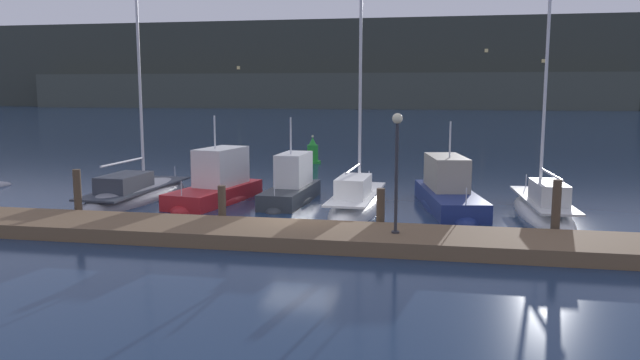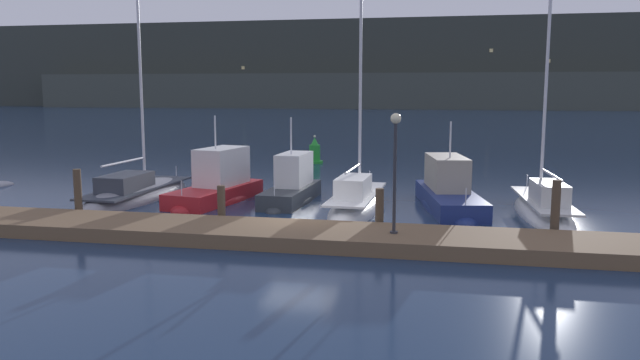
{
  "view_description": "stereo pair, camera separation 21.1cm",
  "coord_description": "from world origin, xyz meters",
  "px_view_note": "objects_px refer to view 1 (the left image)",
  "views": [
    {
      "loc": [
        4.66,
        -20.68,
        4.83
      ],
      "look_at": [
        0.0,
        3.53,
        1.2
      ],
      "focal_mm": 35.0,
      "sensor_mm": 36.0,
      "label": 1
    },
    {
      "loc": [
        4.86,
        -20.64,
        4.83
      ],
      "look_at": [
        0.0,
        3.53,
        1.2
      ],
      "focal_mm": 35.0,
      "sensor_mm": 36.0,
      "label": 2
    }
  ],
  "objects_px": {
    "motorboat_berth_2": "(216,192)",
    "motorboat_berth_3": "(291,193)",
    "channel_buoy": "(313,153)",
    "dock_lamppost": "(397,153)",
    "sailboat_berth_1": "(136,197)",
    "sailboat_berth_4": "(357,206)",
    "motorboat_berth_5": "(448,199)",
    "sailboat_berth_6": "(543,211)"
  },
  "relations": [
    {
      "from": "motorboat_berth_2",
      "to": "motorboat_berth_3",
      "type": "distance_m",
      "value": 3.25
    },
    {
      "from": "channel_buoy",
      "to": "dock_lamppost",
      "type": "relative_size",
      "value": 0.5
    },
    {
      "from": "sailboat_berth_1",
      "to": "sailboat_berth_4",
      "type": "xyz_separation_m",
      "value": [
        9.87,
        -0.65,
        0.06
      ]
    },
    {
      "from": "motorboat_berth_3",
      "to": "sailboat_berth_4",
      "type": "bearing_deg",
      "value": -23.08
    },
    {
      "from": "motorboat_berth_5",
      "to": "sailboat_berth_4",
      "type": "bearing_deg",
      "value": -161.2
    },
    {
      "from": "motorboat_berth_2",
      "to": "sailboat_berth_4",
      "type": "distance_m",
      "value": 6.27
    },
    {
      "from": "motorboat_berth_2",
      "to": "channel_buoy",
      "type": "bearing_deg",
      "value": 84.73
    },
    {
      "from": "dock_lamppost",
      "to": "sailboat_berth_6",
      "type": "bearing_deg",
      "value": 48.08
    },
    {
      "from": "motorboat_berth_3",
      "to": "motorboat_berth_5",
      "type": "bearing_deg",
      "value": -0.41
    },
    {
      "from": "sailboat_berth_1",
      "to": "sailboat_berth_4",
      "type": "height_order",
      "value": "sailboat_berth_4"
    },
    {
      "from": "motorboat_berth_5",
      "to": "dock_lamppost",
      "type": "bearing_deg",
      "value": -103.65
    },
    {
      "from": "dock_lamppost",
      "to": "motorboat_berth_2",
      "type": "bearing_deg",
      "value": 141.6
    },
    {
      "from": "sailboat_berth_4",
      "to": "motorboat_berth_5",
      "type": "xyz_separation_m",
      "value": [
        3.61,
        1.23,
        0.17
      ]
    },
    {
      "from": "sailboat_berth_1",
      "to": "motorboat_berth_2",
      "type": "relative_size",
      "value": 1.61
    },
    {
      "from": "sailboat_berth_1",
      "to": "channel_buoy",
      "type": "distance_m",
      "value": 15.32
    },
    {
      "from": "motorboat_berth_3",
      "to": "channel_buoy",
      "type": "bearing_deg",
      "value": 97.78
    },
    {
      "from": "sailboat_berth_1",
      "to": "motorboat_berth_2",
      "type": "bearing_deg",
      "value": 2.51
    },
    {
      "from": "motorboat_berth_2",
      "to": "motorboat_berth_5",
      "type": "xyz_separation_m",
      "value": [
        9.83,
        0.42,
        -0.05
      ]
    },
    {
      "from": "sailboat_berth_6",
      "to": "channel_buoy",
      "type": "bearing_deg",
      "value": 128.77
    },
    {
      "from": "sailboat_berth_1",
      "to": "motorboat_berth_5",
      "type": "height_order",
      "value": "sailboat_berth_1"
    },
    {
      "from": "sailboat_berth_4",
      "to": "sailboat_berth_6",
      "type": "bearing_deg",
      "value": 1.14
    },
    {
      "from": "sailboat_berth_4",
      "to": "motorboat_berth_5",
      "type": "distance_m",
      "value": 3.82
    },
    {
      "from": "motorboat_berth_3",
      "to": "dock_lamppost",
      "type": "distance_m",
      "value": 8.88
    },
    {
      "from": "sailboat_berth_1",
      "to": "sailboat_berth_4",
      "type": "bearing_deg",
      "value": -3.79
    },
    {
      "from": "sailboat_berth_4",
      "to": "channel_buoy",
      "type": "relative_size",
      "value": 6.29
    },
    {
      "from": "motorboat_berth_2",
      "to": "sailboat_berth_6",
      "type": "xyz_separation_m",
      "value": [
        13.36,
        -0.67,
        -0.19
      ]
    },
    {
      "from": "channel_buoy",
      "to": "dock_lamppost",
      "type": "height_order",
      "value": "dock_lamppost"
    },
    {
      "from": "motorboat_berth_2",
      "to": "channel_buoy",
      "type": "relative_size",
      "value": 3.39
    },
    {
      "from": "sailboat_berth_4",
      "to": "channel_buoy",
      "type": "xyz_separation_m",
      "value": [
        -4.89,
        15.13,
        0.5
      ]
    },
    {
      "from": "dock_lamppost",
      "to": "sailboat_berth_4",
      "type": "bearing_deg",
      "value": 108.99
    },
    {
      "from": "sailboat_berth_1",
      "to": "channel_buoy",
      "type": "xyz_separation_m",
      "value": [
        4.98,
        14.47,
        0.56
      ]
    },
    {
      "from": "motorboat_berth_2",
      "to": "dock_lamppost",
      "type": "height_order",
      "value": "dock_lamppost"
    },
    {
      "from": "sailboat_berth_6",
      "to": "channel_buoy",
      "type": "distance_m",
      "value": 19.22
    },
    {
      "from": "sailboat_berth_6",
      "to": "motorboat_berth_2",
      "type": "bearing_deg",
      "value": 177.12
    },
    {
      "from": "sailboat_berth_1",
      "to": "channel_buoy",
      "type": "height_order",
      "value": "sailboat_berth_1"
    },
    {
      "from": "motorboat_berth_2",
      "to": "motorboat_berth_3",
      "type": "xyz_separation_m",
      "value": [
        3.21,
        0.46,
        -0.01
      ]
    },
    {
      "from": "sailboat_berth_1",
      "to": "dock_lamppost",
      "type": "relative_size",
      "value": 2.74
    },
    {
      "from": "sailboat_berth_1",
      "to": "motorboat_berth_2",
      "type": "xyz_separation_m",
      "value": [
        3.66,
        0.16,
        0.28
      ]
    },
    {
      "from": "sailboat_berth_4",
      "to": "motorboat_berth_3",
      "type": "bearing_deg",
      "value": 156.92
    },
    {
      "from": "sailboat_berth_6",
      "to": "dock_lamppost",
      "type": "bearing_deg",
      "value": -131.92
    },
    {
      "from": "motorboat_berth_3",
      "to": "sailboat_berth_4",
      "type": "relative_size",
      "value": 0.47
    },
    {
      "from": "motorboat_berth_5",
      "to": "dock_lamppost",
      "type": "xyz_separation_m",
      "value": [
        -1.67,
        -6.88,
        2.58
      ]
    }
  ]
}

